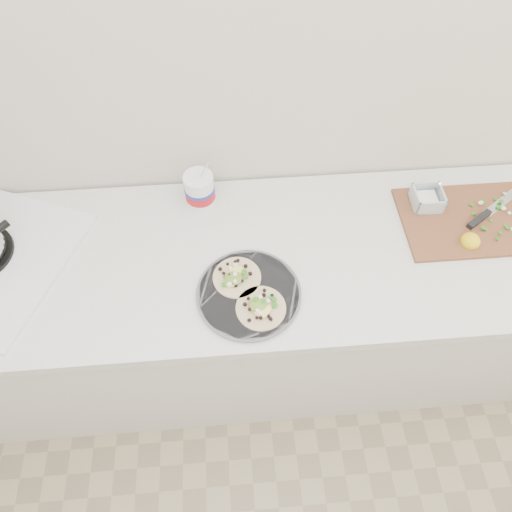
{
  "coord_description": "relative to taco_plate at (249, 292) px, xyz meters",
  "views": [
    {
      "loc": [
        -0.01,
        0.59,
        2.1
      ],
      "look_at": [
        0.05,
        1.37,
        0.96
      ],
      "focal_mm": 32.0,
      "sensor_mm": 36.0,
      "label": 1
    }
  ],
  "objects": [
    {
      "name": "counter",
      "position": [
        -0.02,
        0.16,
        -0.47
      ],
      "size": [
        2.44,
        0.66,
        0.9
      ],
      "color": "silver",
      "rests_on": "ground"
    },
    {
      "name": "taco_plate",
      "position": [
        0.0,
        0.0,
        0.0
      ],
      "size": [
        0.32,
        0.32,
        0.04
      ],
      "rotation": [
        0.0,
        0.0,
        0.26
      ],
      "color": "#54545A",
      "rests_on": "counter"
    },
    {
      "name": "tub",
      "position": [
        -0.14,
        0.38,
        0.05
      ],
      "size": [
        0.1,
        0.1,
        0.23
      ],
      "rotation": [
        0.0,
        0.0,
        0.23
      ],
      "color": "white",
      "rests_on": "counter"
    },
    {
      "name": "cutboard",
      "position": [
        0.74,
        0.24,
        -0.0
      ],
      "size": [
        0.44,
        0.31,
        0.07
      ],
      "rotation": [
        0.0,
        0.0,
        -0.0
      ],
      "color": "brown",
      "rests_on": "counter"
    }
  ]
}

